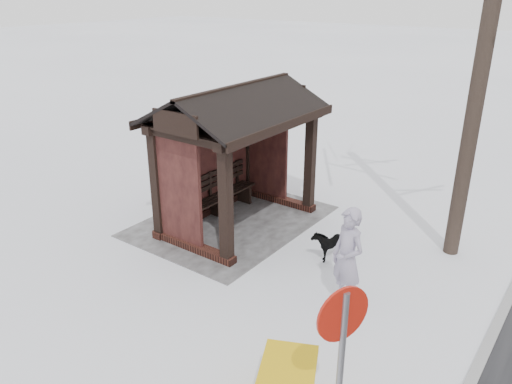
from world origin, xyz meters
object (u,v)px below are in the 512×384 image
at_px(bus_shelter, 231,128).
at_px(pedestrian, 347,259).
at_px(dog, 329,243).
at_px(road_sign, 341,344).

bearing_deg(bus_shelter, pedestrian, 68.27).
bearing_deg(pedestrian, bus_shelter, -177.12).
relative_size(dog, road_sign, 0.31).
xyz_separation_m(bus_shelter, pedestrian, (1.38, 3.47, -1.29)).
distance_m(bus_shelter, dog, 3.11).
height_order(pedestrian, dog, pedestrian).
bearing_deg(dog, pedestrian, -37.72).
height_order(bus_shelter, dog, bus_shelter).
bearing_deg(road_sign, dog, -126.11).
bearing_deg(pedestrian, dog, 152.49).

